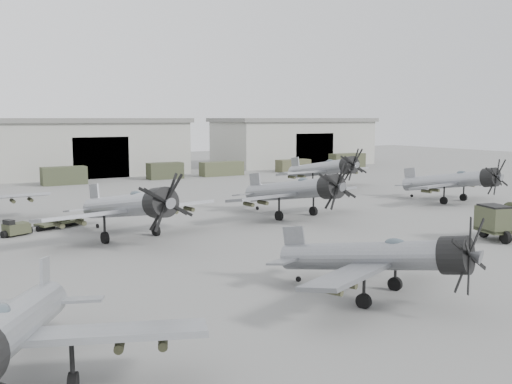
% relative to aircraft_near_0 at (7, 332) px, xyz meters
% --- Properties ---
extents(ground, '(220.00, 220.00, 0.00)m').
position_rel_aircraft_near_0_xyz_m(ground, '(20.40, 8.84, -2.24)').
color(ground, slate).
rests_on(ground, ground).
extents(hangar_center, '(29.00, 14.80, 8.70)m').
position_rel_aircraft_near_0_xyz_m(hangar_center, '(20.40, 70.80, 2.13)').
color(hangar_center, '#9E9E94').
rests_on(hangar_center, ground).
extents(hangar_right, '(29.00, 14.80, 8.70)m').
position_rel_aircraft_near_0_xyz_m(hangar_right, '(58.40, 70.80, 2.13)').
color(hangar_right, '#9E9E94').
rests_on(hangar_right, ground).
extents(support_truck_3, '(5.68, 2.20, 2.35)m').
position_rel_aircraft_near_0_xyz_m(support_truck_3, '(14.00, 58.84, -1.07)').
color(support_truck_3, '#363C27').
rests_on(support_truck_3, ground).
extents(support_truck_4, '(5.02, 2.20, 2.34)m').
position_rel_aircraft_near_0_xyz_m(support_truck_4, '(28.12, 58.84, -1.08)').
color(support_truck_4, '#343825').
rests_on(support_truck_4, ground).
extents(support_truck_5, '(6.63, 2.20, 2.12)m').
position_rel_aircraft_near_0_xyz_m(support_truck_5, '(37.26, 58.84, -1.19)').
color(support_truck_5, '#41462E').
rests_on(support_truck_5, ground).
extents(support_truck_6, '(5.65, 2.20, 1.96)m').
position_rel_aircraft_near_0_xyz_m(support_truck_6, '(50.38, 58.84, -1.26)').
color(support_truck_6, '#44452D').
rests_on(support_truck_6, ground).
extents(support_truck_7, '(6.54, 2.20, 2.61)m').
position_rel_aircraft_near_0_xyz_m(support_truck_7, '(61.65, 58.84, -0.94)').
color(support_truck_7, '#393D28').
rests_on(support_truck_7, ground).
extents(aircraft_near_0, '(12.18, 11.01, 4.94)m').
position_rel_aircraft_near_0_xyz_m(aircraft_near_0, '(0.00, 0.00, 0.00)').
color(aircraft_near_0, gray).
rests_on(aircraft_near_0, ground).
extents(aircraft_near_1, '(11.33, 10.24, 4.60)m').
position_rel_aircraft_near_0_xyz_m(aircraft_near_1, '(16.95, 1.70, -0.15)').
color(aircraft_near_1, gray).
rests_on(aircraft_near_1, ground).
extents(aircraft_mid_1, '(13.66, 12.29, 5.42)m').
position_rel_aircraft_near_0_xyz_m(aircraft_mid_1, '(10.81, 21.04, 0.22)').
color(aircraft_mid_1, '#94969C').
rests_on(aircraft_mid_1, ground).
extents(aircraft_mid_2, '(13.60, 12.24, 5.40)m').
position_rel_aircraft_near_0_xyz_m(aircraft_mid_2, '(26.23, 22.43, 0.21)').
color(aircraft_mid_2, gray).
rests_on(aircraft_mid_2, ground).
extents(aircraft_mid_3, '(12.56, 11.30, 4.98)m').
position_rel_aircraft_near_0_xyz_m(aircraft_mid_3, '(45.60, 21.81, 0.02)').
color(aircraft_mid_3, gray).
rests_on(aircraft_mid_3, ground).
extents(aircraft_far_1, '(13.64, 12.28, 5.44)m').
position_rel_aircraft_near_0_xyz_m(aircraft_far_1, '(41.38, 38.25, 0.23)').
color(aircraft_far_1, gray).
rests_on(aircraft_far_1, ground).
extents(tug_trailer, '(6.42, 3.85, 1.31)m').
position_rel_aircraft_near_0_xyz_m(tug_trailer, '(5.11, 27.41, -1.75)').
color(tug_trailer, '#353925').
rests_on(tug_trailer, ground).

